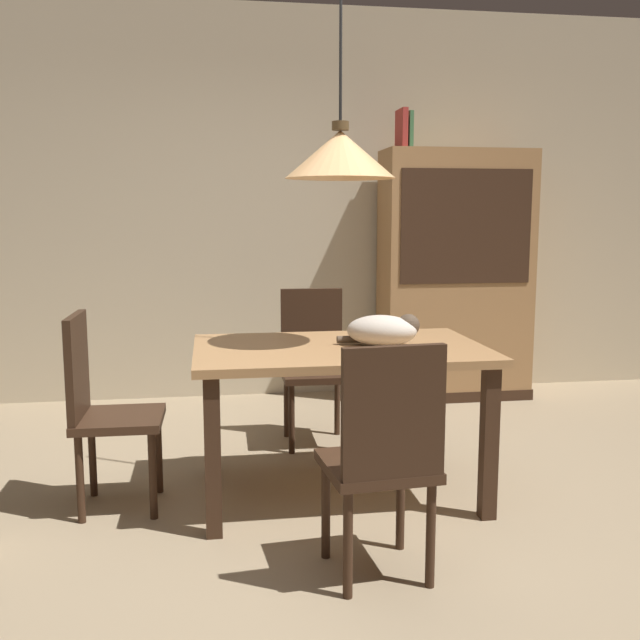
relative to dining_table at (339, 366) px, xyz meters
name	(u,v)px	position (x,y,z in m)	size (l,w,h in m)	color
ground	(336,542)	(-0.11, -0.53, -0.65)	(10.00, 10.00, 0.00)	#998466
back_wall	(276,205)	(-0.11, 2.12, 0.80)	(6.40, 0.10, 2.90)	beige
dining_table	(339,366)	(0.00, 0.00, 0.00)	(1.40, 0.90, 0.75)	#A87A4C
chair_near_front	(384,452)	(0.01, -0.88, -0.14)	(0.43, 0.43, 0.93)	#382316
chair_left_side	(101,403)	(-1.13, 0.00, -0.14)	(0.41, 0.41, 0.93)	#382316
chair_far_back	(314,358)	(0.00, 0.88, -0.14)	(0.41, 0.41, 0.93)	#382316
cat_sleeping	(384,330)	(0.21, -0.02, 0.18)	(0.41, 0.32, 0.16)	beige
pendant_lamp	(340,154)	(0.00, 0.00, 1.01)	(0.52, 0.52, 1.30)	#E0A86B
hutch_bookcase	(455,280)	(1.21, 1.79, 0.24)	(1.12, 0.45, 1.85)	#A87A4C
book_red_tall	(401,129)	(0.78, 1.79, 1.34)	(0.04, 0.22, 0.28)	#B73833
book_green_slim	(408,131)	(0.83, 1.79, 1.33)	(0.03, 0.20, 0.26)	#427A4C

